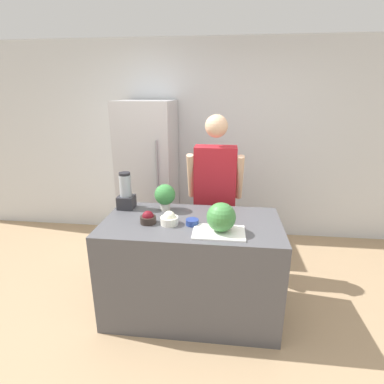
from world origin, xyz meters
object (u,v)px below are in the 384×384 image
(watermelon, at_px, (221,217))
(bowl_cream, at_px, (169,219))
(person, at_px, (215,196))
(refrigerator, at_px, (149,175))
(bowl_small_blue, at_px, (192,222))
(potted_plant, at_px, (165,195))
(blender, at_px, (126,193))
(bowl_cherries, at_px, (148,218))

(watermelon, relative_size, bowl_cream, 1.54)
(person, bearing_deg, refrigerator, 143.45)
(bowl_cream, relative_size, bowl_small_blue, 1.39)
(refrigerator, bearing_deg, bowl_small_blue, -62.57)
(potted_plant, bearing_deg, bowl_cream, -72.66)
(refrigerator, distance_m, potted_plant, 1.18)
(person, relative_size, bowl_cream, 11.72)
(refrigerator, height_order, watermelon, refrigerator)
(refrigerator, relative_size, bowl_cream, 12.47)
(refrigerator, distance_m, blender, 1.09)
(refrigerator, relative_size, bowl_small_blue, 17.28)
(bowl_small_blue, relative_size, potted_plant, 0.43)
(person, bearing_deg, blender, -152.07)
(person, relative_size, bowl_small_blue, 16.24)
(person, bearing_deg, potted_plant, -135.12)
(person, bearing_deg, bowl_cream, -114.63)
(refrigerator, xyz_separation_m, potted_plant, (0.43, -1.09, 0.11))
(bowl_cherries, xyz_separation_m, bowl_cream, (0.18, -0.00, 0.00))
(bowl_small_blue, relative_size, blender, 0.31)
(watermelon, xyz_separation_m, bowl_cherries, (-0.61, 0.11, -0.08))
(watermelon, bearing_deg, refrigerator, 122.56)
(watermelon, distance_m, bowl_cherries, 0.63)
(person, distance_m, bowl_cream, 0.83)
(person, height_order, bowl_cream, person)
(bowl_cherries, distance_m, bowl_small_blue, 0.37)
(refrigerator, bearing_deg, bowl_cherries, -75.95)
(refrigerator, height_order, person, refrigerator)
(watermelon, bearing_deg, blender, 154.91)
(person, xyz_separation_m, watermelon, (0.08, -0.85, 0.13))
(bowl_cherries, xyz_separation_m, blender, (-0.29, 0.31, 0.10))
(person, relative_size, bowl_cherries, 13.01)
(person, distance_m, bowl_small_blue, 0.76)
(blender, relative_size, potted_plant, 1.40)
(bowl_small_blue, bearing_deg, blender, 154.95)
(watermelon, bearing_deg, person, 95.62)
(bowl_cherries, relative_size, bowl_small_blue, 1.25)
(bowl_cherries, bearing_deg, person, 54.85)
(bowl_cream, bearing_deg, bowl_cherries, 178.75)
(bowl_cherries, distance_m, blender, 0.44)
(person, xyz_separation_m, bowl_cherries, (-0.53, -0.75, 0.04))
(blender, bearing_deg, watermelon, -25.09)
(potted_plant, bearing_deg, refrigerator, 111.74)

